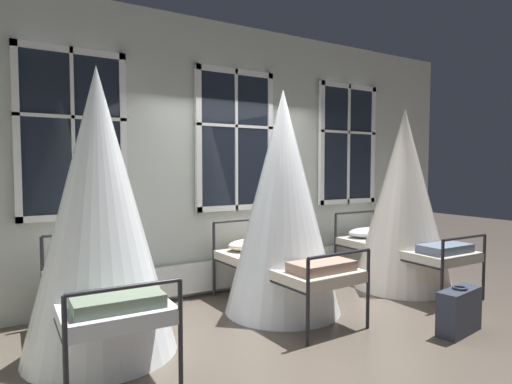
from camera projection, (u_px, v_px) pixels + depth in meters
ground at (296, 319)px, 4.69m from camera, size 21.32×21.32×0.00m
back_wall_with_windows at (232, 159)px, 5.79m from camera, size 8.03×0.10×3.49m
window_bank at (236, 201)px, 5.72m from camera, size 5.10×0.10×2.83m
cot_first at (99, 215)px, 3.79m from camera, size 1.31×1.89×2.51m
cot_second at (283, 205)px, 4.91m from camera, size 1.31×1.89×2.50m
cot_third at (403, 201)px, 5.89m from camera, size 1.31×1.89×2.41m
suitcase_dark at (459, 311)px, 4.28m from camera, size 0.58×0.29×0.47m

